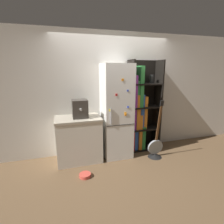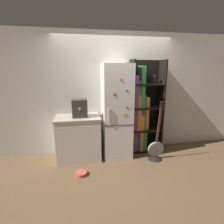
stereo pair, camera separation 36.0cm
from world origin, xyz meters
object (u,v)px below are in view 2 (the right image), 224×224
(refrigerator, at_px, (117,112))
(guitar, at_px, (156,151))
(pet_bowl, at_px, (81,173))
(espresso_machine, at_px, (80,108))
(bookshelf, at_px, (142,112))

(refrigerator, distance_m, guitar, 1.15)
(guitar, bearing_deg, pet_bowl, -169.31)
(pet_bowl, bearing_deg, guitar, 10.69)
(guitar, bearing_deg, espresso_machine, 167.46)
(bookshelf, bearing_deg, espresso_machine, -173.54)
(refrigerator, xyz_separation_m, bookshelf, (0.60, 0.13, -0.06))
(bookshelf, height_order, espresso_machine, bookshelf)
(refrigerator, height_order, pet_bowl, refrigerator)
(guitar, bearing_deg, refrigerator, 154.54)
(espresso_machine, bearing_deg, guitar, -12.54)
(guitar, distance_m, pet_bowl, 1.57)
(bookshelf, distance_m, pet_bowl, 1.80)
(bookshelf, height_order, guitar, bookshelf)
(espresso_machine, bearing_deg, pet_bowl, -92.22)
(espresso_machine, relative_size, pet_bowl, 1.72)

